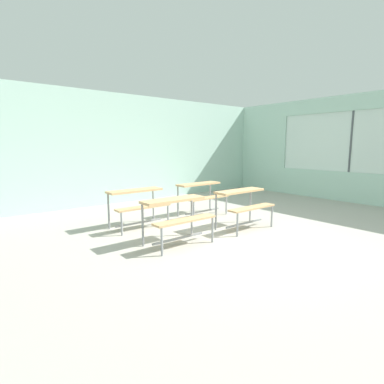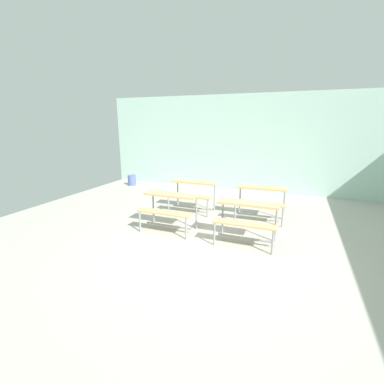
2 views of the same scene
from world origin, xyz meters
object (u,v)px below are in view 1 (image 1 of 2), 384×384
at_px(desk_bench_r1c0, 138,199).
at_px(desk_bench_r1c1, 202,191).
at_px(desk_bench_r0c0, 177,210).
at_px(desk_bench_r0c1, 244,200).

height_order(desk_bench_r1c0, desk_bench_r1c1, same).
bearing_deg(desk_bench_r1c1, desk_bench_r0c0, -142.84).
distance_m(desk_bench_r0c0, desk_bench_r0c1, 1.56).
height_order(desk_bench_r0c0, desk_bench_r1c1, same).
height_order(desk_bench_r0c1, desk_bench_r1c1, same).
relative_size(desk_bench_r0c0, desk_bench_r1c0, 1.00).
relative_size(desk_bench_r0c0, desk_bench_r1c1, 0.99).
height_order(desk_bench_r0c0, desk_bench_r0c1, same).
distance_m(desk_bench_r0c0, desk_bench_r1c0, 1.30).
bearing_deg(desk_bench_r1c1, desk_bench_r0c1, -94.32).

